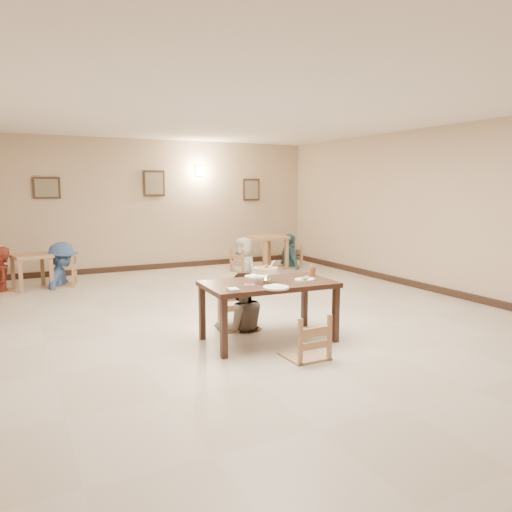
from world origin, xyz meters
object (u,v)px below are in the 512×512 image
bg_table_left (31,261)px  bg_chair_lr (62,260)px  bg_chair_rr (290,246)px  main_table (268,288)px  chair_far (238,290)px  bg_diner_b (61,242)px  bg_chair_rl (244,250)px  curry_warmer (266,270)px  bg_chair_ll (0,267)px  chair_near (305,315)px  bg_table_right (267,242)px  drink_glass (313,271)px  bg_diner_d (290,233)px  bg_diner_c (244,237)px  main_diner (241,273)px

bg_table_left → bg_chair_lr: bg_chair_lr is taller
bg_chair_rr → main_table: bearing=-29.7°
chair_far → bg_diner_b: bearing=119.4°
chair_far → bg_chair_rl: size_ratio=1.05×
curry_warmer → bg_chair_ll: curry_warmer is taller
chair_near → bg_table_right: 6.19m
main_table → bg_chair_ll: size_ratio=1.73×
main_table → drink_glass: 0.73m
main_table → bg_table_right: 5.56m
bg_chair_rr → bg_table_right: bearing=-84.8°
bg_chair_rl → bg_chair_rr: 1.28m
bg_chair_rr → drink_glass: bearing=-24.0°
chair_far → drink_glass: chair_far is taller
drink_glass → bg_diner_d: size_ratio=0.10×
bg_table_left → bg_chair_ll: size_ratio=0.84×
chair_far → bg_diner_c: 4.62m
drink_glass → bg_chair_ll: bearing=128.4°
bg_chair_rl → bg_chair_rr: (1.28, 0.09, 0.00)m
drink_glass → bg_chair_rr: bearing=62.6°
bg_chair_rr → bg_diner_d: bearing=-176.5°
bg_table_left → bg_diner_d: bearing=0.9°
chair_far → bg_diner_d: bearing=57.3°
chair_far → chair_near: chair_far is taller
curry_warmer → bg_chair_lr: size_ratio=0.32×
bg_chair_rr → bg_diner_c: (-1.28, -0.09, 0.28)m
main_diner → bg_diner_b: (-1.86, 4.23, 0.09)m
drink_glass → curry_warmer: bearing=-171.3°
chair_near → bg_chair_rl: size_ratio=0.97×
chair_near → bg_chair_ll: size_ratio=1.03×
chair_far → curry_warmer: bearing=-82.4°
bg_chair_ll → curry_warmer: bearing=-149.1°
main_table → bg_diner_d: (3.22, 4.94, 0.14)m
bg_table_left → bg_chair_ll: bearing=-173.0°
main_diner → bg_diner_c: 4.67m
bg_table_left → bg_chair_rl: bg_chair_rl is taller
bg_chair_rl → drink_glass: bearing=147.0°
bg_diner_b → bg_diner_c: bg_diner_b is taller
chair_near → chair_far: bearing=-83.4°
bg_chair_rr → main_diner: bearing=-34.1°
chair_near → bg_table_left: bearing=-65.3°
bg_table_left → bg_diner_b: size_ratio=0.46×
curry_warmer → bg_table_left: 5.47m
bg_chair_rl → bg_diner_b: size_ratio=0.58×
chair_far → bg_table_left: size_ratio=1.32×
main_table → curry_warmer: curry_warmer is taller
curry_warmer → bg_diner_c: (2.00, 4.88, -0.12)m
main_diner → bg_diner_b: bearing=-59.7°
drink_glass → chair_far: bearing=141.8°
bg_chair_rr → chair_far: bearing=-34.6°
bg_table_left → bg_chair_rr: (5.71, 0.09, -0.03)m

